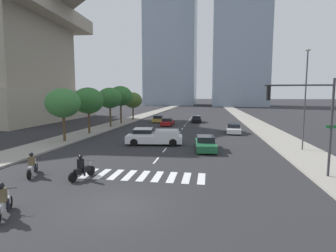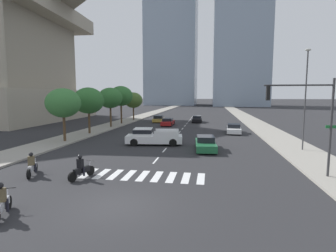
# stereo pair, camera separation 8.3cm
# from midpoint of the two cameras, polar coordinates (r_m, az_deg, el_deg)

# --- Properties ---
(ground_plane) EXTENTS (800.00, 800.00, 0.00)m
(ground_plane) POSITION_cam_midpoint_polar(r_m,az_deg,el_deg) (12.79, -10.73, -16.48)
(ground_plane) COLOR #28282B
(sidewalk_east) EXTENTS (4.00, 260.00, 0.15)m
(sidewalk_east) POSITION_cam_midpoint_polar(r_m,az_deg,el_deg) (42.13, 19.74, -0.53)
(sidewalk_east) COLOR gray
(sidewalk_east) RESTS_ON ground
(sidewalk_west) EXTENTS (4.00, 260.00, 0.15)m
(sidewalk_west) POSITION_cam_midpoint_polar(r_m,az_deg,el_deg) (44.38, -12.46, 0.04)
(sidewalk_west) COLOR gray
(sidewalk_west) RESTS_ON ground
(crosswalk_near) EXTENTS (7.65, 2.22, 0.01)m
(crosswalk_near) POSITION_cam_midpoint_polar(r_m,az_deg,el_deg) (16.91, -5.45, -10.59)
(crosswalk_near) COLOR silver
(crosswalk_near) RESTS_ON ground
(lane_divider_center) EXTENTS (0.14, 50.00, 0.01)m
(lane_divider_center) POSITION_cam_midpoint_polar(r_m,az_deg,el_deg) (44.12, 3.54, 0.06)
(lane_divider_center) COLOR silver
(lane_divider_center) RESTS_ON ground
(motorcycle_lead) EXTENTS (1.08, 2.08, 1.49)m
(motorcycle_lead) POSITION_cam_midpoint_polar(r_m,az_deg,el_deg) (18.81, -27.25, -7.71)
(motorcycle_lead) COLOR black
(motorcycle_lead) RESTS_ON ground
(motorcycle_trailing) EXTENTS (0.93, 2.01, 1.49)m
(motorcycle_trailing) POSITION_cam_midpoint_polar(r_m,az_deg,el_deg) (16.95, -18.14, -8.81)
(motorcycle_trailing) COLOR black
(motorcycle_trailing) RESTS_ON ground
(motorcycle_third) EXTENTS (1.09, 1.94, 1.49)m
(motorcycle_third) POSITION_cam_midpoint_polar(r_m,az_deg,el_deg) (13.23, -32.08, -13.89)
(motorcycle_third) COLOR black
(motorcycle_third) RESTS_ON ground
(pickup_truck) EXTENTS (5.87, 2.76, 1.67)m
(pickup_truck) POSITION_cam_midpoint_polar(r_m,az_deg,el_deg) (27.11, -3.66, -2.31)
(pickup_truck) COLOR silver
(pickup_truck) RESTS_ON ground
(sedan_gold_0) EXTENTS (2.01, 4.34, 1.26)m
(sedan_gold_0) POSITION_cam_midpoint_polar(r_m,az_deg,el_deg) (49.91, -2.17, 1.48)
(sedan_gold_0) COLOR #B28E38
(sedan_gold_0) RESTS_ON ground
(sedan_red_1) EXTENTS (1.82, 4.36, 1.23)m
(sedan_red_1) POSITION_cam_midpoint_polar(r_m,az_deg,el_deg) (44.38, -0.16, 0.85)
(sedan_red_1) COLOR maroon
(sedan_red_1) RESTS_ON ground
(sedan_black_2) EXTENTS (1.81, 4.53, 1.22)m
(sedan_black_2) POSITION_cam_midpoint_polar(r_m,az_deg,el_deg) (50.20, 6.12, 1.47)
(sedan_black_2) COLOR black
(sedan_black_2) RESTS_ON ground
(sedan_white_3) EXTENTS (2.07, 4.60, 1.23)m
(sedan_white_3) POSITION_cam_midpoint_polar(r_m,az_deg,el_deg) (36.44, 13.82, -0.60)
(sedan_white_3) COLOR silver
(sedan_white_3) RESTS_ON ground
(sedan_green_4) EXTENTS (2.10, 4.82, 1.27)m
(sedan_green_4) POSITION_cam_midpoint_polar(r_m,az_deg,el_deg) (24.73, 7.98, -3.75)
(sedan_green_4) COLOR #1E6038
(sedan_green_4) RESTS_ON ground
(traffic_signal_near) EXTENTS (4.18, 0.28, 5.84)m
(traffic_signal_near) POSITION_cam_midpoint_polar(r_m,az_deg,el_deg) (17.81, 27.48, 3.08)
(traffic_signal_near) COLOR #333335
(traffic_signal_near) RESTS_ON sidewalk_east
(street_lamp_east) EXTENTS (0.50, 0.24, 8.86)m
(street_lamp_east) POSITION_cam_midpoint_polar(r_m,az_deg,el_deg) (26.43, 27.35, 6.29)
(street_lamp_east) COLOR #3F3F42
(street_lamp_east) RESTS_ON sidewalk_east
(street_tree_nearest) EXTENTS (3.62, 3.62, 5.60)m
(street_tree_nearest) POSITION_cam_midpoint_polar(r_m,az_deg,el_deg) (30.14, -21.69, 4.60)
(street_tree_nearest) COLOR #4C3823
(street_tree_nearest) RESTS_ON sidewalk_west
(street_tree_second) EXTENTS (3.90, 3.90, 5.86)m
(street_tree_second) POSITION_cam_midpoint_polar(r_m,az_deg,el_deg) (35.37, -16.82, 5.23)
(street_tree_second) COLOR #4C3823
(street_tree_second) RESTS_ON sidewalk_west
(street_tree_third) EXTENTS (3.73, 3.73, 6.06)m
(street_tree_third) POSITION_cam_midpoint_polar(r_m,az_deg,el_deg) (42.23, -12.43, 5.89)
(street_tree_third) COLOR #4C3823
(street_tree_third) RESTS_ON sidewalk_west
(street_tree_fourth) EXTENTS (4.05, 4.05, 6.48)m
(street_tree_fourth) POSITION_cam_midpoint_polar(r_m,az_deg,el_deg) (46.97, -10.20, 6.34)
(street_tree_fourth) COLOR #4C3823
(street_tree_fourth) RESTS_ON sidewalk_west
(street_tree_fifth) EXTENTS (3.67, 3.67, 5.48)m
(street_tree_fifth) POSITION_cam_midpoint_polar(r_m,az_deg,el_deg) (54.09, -7.60, 5.51)
(street_tree_fifth) COLOR #4C3823
(street_tree_fifth) RESTS_ON sidewalk_west
(office_tower_left_skyline) EXTENTS (25.80, 26.70, 107.73)m
(office_tower_left_skyline) POSITION_cam_midpoint_polar(r_m,az_deg,el_deg) (152.45, 0.77, 23.56)
(office_tower_left_skyline) COLOR #8C9EB2
(office_tower_left_skyline) RESTS_ON ground
(office_tower_center_skyline) EXTENTS (24.95, 24.99, 101.28)m
(office_tower_center_skyline) POSITION_cam_midpoint_polar(r_m,az_deg,el_deg) (139.89, 15.30, 22.64)
(office_tower_center_skyline) COLOR #8C9EB2
(office_tower_center_skyline) RESTS_ON ground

